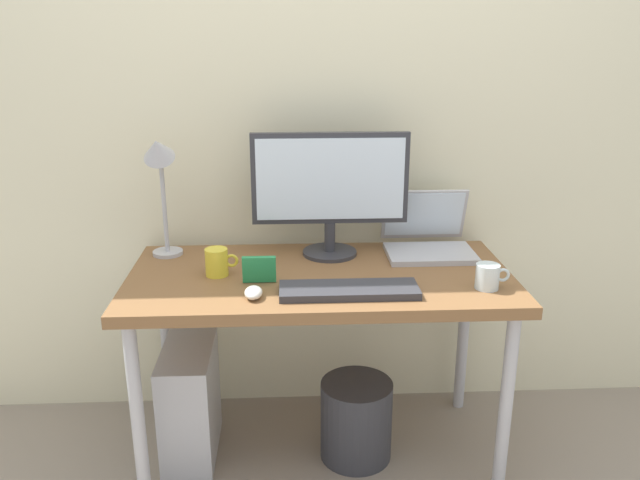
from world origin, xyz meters
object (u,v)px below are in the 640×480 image
object	(u,v)px
desk	(320,291)
glass_cup	(488,276)
mouse	(253,292)
desk_lamp	(160,168)
computer_tower	(190,402)
laptop	(428,237)
photo_frame	(259,269)
wastebasket	(356,420)
coffee_mug	(217,262)
keyboard	(349,290)
monitor	(330,186)

from	to	relation	value
desk	glass_cup	world-z (taller)	glass_cup
glass_cup	mouse	bearing A→B (deg)	-177.16
desk_lamp	computer_tower	distance (m)	0.85
laptop	photo_frame	distance (m)	0.68
desk_lamp	glass_cup	bearing A→B (deg)	-18.07
laptop	computer_tower	xyz separation A→B (m)	(-0.89, -0.20, -0.56)
mouse	glass_cup	world-z (taller)	glass_cup
wastebasket	mouse	bearing A→B (deg)	-155.88
coffee_mug	keyboard	bearing A→B (deg)	-23.11
monitor	mouse	size ratio (longest dim) A/B	6.27
mouse	coffee_mug	world-z (taller)	coffee_mug
photo_frame	computer_tower	world-z (taller)	photo_frame
computer_tower	monitor	bearing A→B (deg)	19.12
desk	coffee_mug	world-z (taller)	coffee_mug
computer_tower	glass_cup	bearing A→B (deg)	-9.77
desk_lamp	mouse	xyz separation A→B (m)	(0.34, -0.39, -0.31)
keyboard	coffee_mug	distance (m)	0.47
photo_frame	laptop	bearing A→B (deg)	25.16
mouse	photo_frame	world-z (taller)	photo_frame
mouse	computer_tower	xyz separation A→B (m)	(-0.26, 0.21, -0.52)
desk	monitor	world-z (taller)	monitor
coffee_mug	photo_frame	size ratio (longest dim) A/B	1.02
coffee_mug	photo_frame	world-z (taller)	same
wastebasket	laptop	bearing A→B (deg)	41.97
mouse	wastebasket	xyz separation A→B (m)	(0.35, 0.16, -0.58)
computer_tower	photo_frame	bearing A→B (deg)	-18.17
desk	monitor	size ratio (longest dim) A/B	2.32
laptop	coffee_mug	distance (m)	0.79
photo_frame	desk_lamp	bearing A→B (deg)	142.39
photo_frame	mouse	bearing A→B (deg)	-96.54
mouse	photo_frame	bearing A→B (deg)	83.46
desk	mouse	bearing A→B (deg)	-137.47
coffee_mug	wastebasket	size ratio (longest dim) A/B	0.37
desk	monitor	xyz separation A→B (m)	(0.05, 0.19, 0.33)
keyboard	mouse	xyz separation A→B (m)	(-0.30, -0.02, 0.01)
laptop	computer_tower	size ratio (longest dim) A/B	0.76
glass_cup	wastebasket	distance (m)	0.73
photo_frame	monitor	bearing A→B (deg)	47.17
photo_frame	coffee_mug	bearing A→B (deg)	151.60
desk	wastebasket	size ratio (longest dim) A/B	4.37
glass_cup	wastebasket	bearing A→B (deg)	163.60
glass_cup	photo_frame	size ratio (longest dim) A/B	1.01
desk_lamp	keyboard	bearing A→B (deg)	-30.55
keyboard	mouse	size ratio (longest dim) A/B	4.89
laptop	glass_cup	xyz separation A→B (m)	(0.12, -0.38, -0.02)
desk_lamp	monitor	bearing A→B (deg)	-0.08
desk_lamp	desk	bearing A→B (deg)	-19.11
keyboard	glass_cup	distance (m)	0.45
laptop	glass_cup	bearing A→B (deg)	-72.63
desk_lamp	photo_frame	xyz separation A→B (m)	(0.35, -0.27, -0.28)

